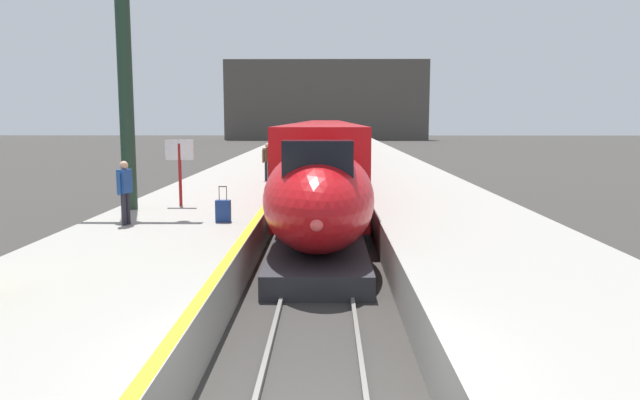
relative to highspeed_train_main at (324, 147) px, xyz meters
name	(u,v)px	position (x,y,z in m)	size (l,w,h in m)	color
platform_left	(246,182)	(-4.05, -8.05, -1.44)	(4.80, 110.00, 1.05)	gray
platform_right	(401,182)	(4.05, -8.05, -1.44)	(4.80, 110.00, 1.05)	gray
platform_left_safety_stripe	(289,172)	(-1.77, -8.05, -0.91)	(0.20, 107.80, 0.01)	yellow
rail_main_left	(310,185)	(-0.75, -5.30, -1.90)	(0.08, 110.00, 0.12)	slate
rail_main_right	(337,185)	(0.75, -5.30, -1.90)	(0.08, 110.00, 0.12)	slate
highspeed_train_main	(324,147)	(0.00, 0.00, 0.00)	(2.92, 56.16, 3.60)	#B20F14
station_column_mid	(124,38)	(-5.90, -21.01, 4.26)	(4.00, 0.68, 8.51)	#1E3828
passenger_near_edge	(125,188)	(-5.11, -23.82, 0.08)	(0.32, 0.55, 1.69)	#23232D
passenger_mid_platform	(268,159)	(-2.48, -12.26, 0.08)	(0.45, 0.42, 1.69)	#23232D
rolling_suitcase	(223,211)	(-2.61, -23.37, -0.61)	(0.40, 0.22, 0.98)	navy
departure_info_board	(180,159)	(-4.50, -20.30, 0.60)	(0.90, 0.10, 2.12)	maroon
terminus_back_wall	(326,100)	(0.00, 69.20, 5.04)	(36.00, 2.00, 14.00)	#4C4742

